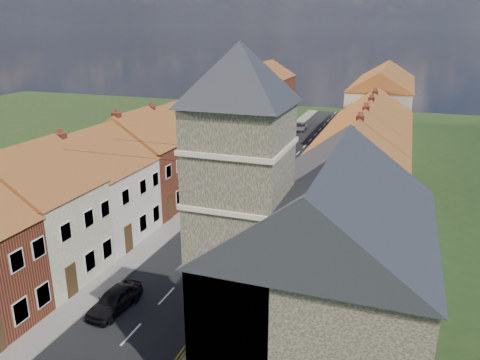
# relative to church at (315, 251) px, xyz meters

# --- Properties ---
(ground) EXTENTS (160.00, 160.00, 0.00)m
(ground) POSITION_rel_church_xyz_m (-9.36, -3.32, -5.88)
(ground) COLOR #2C3E1A
(ground) RESTS_ON ground
(road) EXTENTS (7.00, 90.00, 0.02)m
(road) POSITION_rel_church_xyz_m (-9.36, 26.68, -5.87)
(road) COLOR black
(road) RESTS_ON ground
(pavement_left) EXTENTS (1.80, 90.00, 0.12)m
(pavement_left) POSITION_rel_church_xyz_m (-13.76, 26.68, -5.82)
(pavement_left) COLOR gray
(pavement_left) RESTS_ON ground
(pavement_right) EXTENTS (1.80, 90.00, 0.12)m
(pavement_right) POSITION_rel_church_xyz_m (-4.96, 26.68, -5.82)
(pavement_right) COLOR gray
(pavement_right) RESTS_ON ground
(church) EXTENTS (11.25, 14.25, 15.20)m
(church) POSITION_rel_church_xyz_m (0.00, 0.00, 0.00)
(church) COLOR #3E382C
(church) RESTS_ON ground
(cottage_r_tudor) EXTENTS (8.30, 5.20, 9.00)m
(cottage_r_tudor) POSITION_rel_church_xyz_m (-0.09, 9.37, -1.41)
(cottage_r_tudor) COLOR #EFEAC9
(cottage_r_tudor) RESTS_ON ground
(cottage_r_white_near) EXTENTS (8.30, 6.00, 9.00)m
(cottage_r_white_near) POSITION_rel_church_xyz_m (-0.06, 14.77, -1.40)
(cottage_r_white_near) COLOR silver
(cottage_r_white_near) RESTS_ON ground
(cottage_r_cream_mid) EXTENTS (8.30, 5.20, 9.00)m
(cottage_r_cream_mid) POSITION_rel_church_xyz_m (-0.06, 20.17, -1.40)
(cottage_r_cream_mid) COLOR #EFEAC9
(cottage_r_cream_mid) RESTS_ON ground
(cottage_r_pink) EXTENTS (8.30, 6.00, 9.00)m
(cottage_r_pink) POSITION_rel_church_xyz_m (-0.06, 25.57, -1.40)
(cottage_r_pink) COLOR beige
(cottage_r_pink) RESTS_ON ground
(cottage_r_white_far) EXTENTS (8.30, 5.20, 9.00)m
(cottage_r_white_far) POSITION_rel_church_xyz_m (-0.06, 30.97, -1.40)
(cottage_r_white_far) COLOR brown
(cottage_r_white_far) RESTS_ON ground
(cottage_r_cream_far) EXTENTS (8.30, 6.00, 9.00)m
(cottage_r_cream_far) POSITION_rel_church_xyz_m (-0.06, 36.37, -1.40)
(cottage_r_cream_far) COLOR #EFEAC9
(cottage_r_cream_far) RESTS_ON ground
(cottage_l_cream) EXTENTS (8.30, 6.30, 9.10)m
(cottage_l_cream) POSITION_rel_church_xyz_m (-18.66, 2.22, -1.35)
(cottage_l_cream) COLOR #EFEAC9
(cottage_l_cream) RESTS_ON ground
(cottage_l_white) EXTENTS (8.30, 6.90, 8.80)m
(cottage_l_white) POSITION_rel_church_xyz_m (-18.66, 8.62, -1.51)
(cottage_l_white) COLOR silver
(cottage_l_white) RESTS_ON ground
(cottage_l_brick_mid) EXTENTS (8.30, 5.70, 9.10)m
(cottage_l_brick_mid) POSITION_rel_church_xyz_m (-18.66, 14.72, -1.35)
(cottage_l_brick_mid) COLOR brown
(cottage_l_brick_mid) RESTS_ON ground
(cottage_l_pink) EXTENTS (8.30, 6.30, 8.80)m
(cottage_l_pink) POSITION_rel_church_xyz_m (-18.66, 20.52, -1.51)
(cottage_l_pink) COLOR beige
(cottage_l_pink) RESTS_ON ground
(block_right_far) EXTENTS (8.30, 24.20, 10.50)m
(block_right_far) POSITION_rel_church_xyz_m (-0.06, 51.68, -0.58)
(block_right_far) COLOR #EFEAC9
(block_right_far) RESTS_ON ground
(block_left_far) EXTENTS (8.30, 24.20, 10.50)m
(block_left_far) POSITION_rel_church_xyz_m (-18.66, 46.68, -0.58)
(block_left_far) COLOR brown
(block_left_far) RESTS_ON ground
(lamppost) EXTENTS (0.88, 0.15, 6.00)m
(lamppost) POSITION_rel_church_xyz_m (-13.17, 16.68, -2.34)
(lamppost) COLOR black
(lamppost) RESTS_ON pavement_left
(car_near) EXTENTS (1.84, 3.97, 1.32)m
(car_near) POSITION_rel_church_xyz_m (-11.46, 0.41, -5.22)
(car_near) COLOR black
(car_near) RESTS_ON ground
(car_mid) EXTENTS (1.63, 3.88, 1.25)m
(car_mid) POSITION_rel_church_xyz_m (-10.95, 25.10, -5.25)
(car_mid) COLOR #9FA2A7
(car_mid) RESTS_ON ground
(car_far) EXTENTS (2.52, 4.75, 1.31)m
(car_far) POSITION_rel_church_xyz_m (-12.55, 32.25, -5.22)
(car_far) COLOR navy
(car_far) RESTS_ON ground
(car_distant) EXTENTS (2.16, 4.42, 1.21)m
(car_distant) POSITION_rel_church_xyz_m (-12.23, 52.51, -5.27)
(car_distant) COLOR gray
(car_distant) RESTS_ON ground
(pedestrian_right) EXTENTS (0.88, 0.68, 1.80)m
(pedestrian_right) POSITION_rel_church_xyz_m (-4.26, 15.86, -4.86)
(pedestrian_right) COLOR #282320
(pedestrian_right) RESTS_ON pavement_right
(car_mid_b) EXTENTS (1.71, 4.69, 1.54)m
(car_mid_b) POSITION_rel_church_xyz_m (-7.36, 13.41, -5.11)
(car_mid_b) COLOR #B2B7BB
(car_mid_b) RESTS_ON ground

